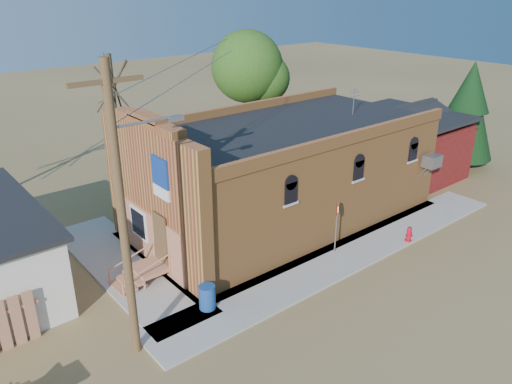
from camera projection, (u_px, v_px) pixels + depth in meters
ground at (341, 276)px, 19.64m from camera, size 120.00×120.00×0.00m
sidewalk_south at (349, 254)px, 21.14m from camera, size 19.00×2.20×0.08m
sidewalk_west at (125, 267)px, 20.23m from camera, size 2.60×10.00×0.08m
brick_bar at (280, 173)px, 23.61m from camera, size 16.40×7.97×6.30m
red_shed at (405, 137)px, 29.40m from camera, size 5.40×6.40×4.30m
utility_pole at (123, 212)px, 13.89m from camera, size 3.12×0.26×9.00m
tree_bare_near at (112, 85)px, 24.86m from camera, size 2.80×2.80×7.65m
tree_leafy at (247, 67)px, 30.48m from camera, size 4.40×4.40×8.15m
evergreen_tree at (468, 108)px, 30.10m from camera, size 3.60×3.60×6.50m
fire_hydrant at (409, 234)px, 22.05m from camera, size 0.40×0.39×0.67m
stop_sign at (337, 214)px, 20.58m from camera, size 0.47×0.50×2.31m
trash_barrel at (207, 297)px, 17.43m from camera, size 0.68×0.68×0.90m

